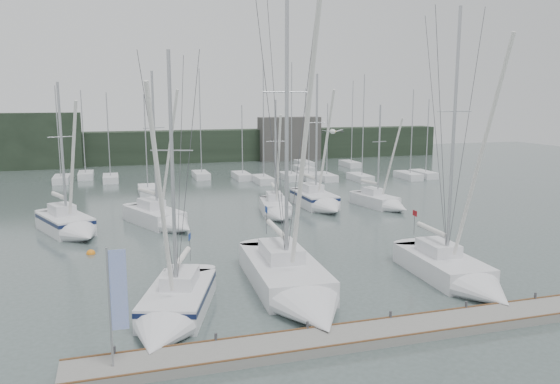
{
  "coord_description": "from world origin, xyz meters",
  "views": [
    {
      "loc": [
        -9.64,
        -24.91,
        10.27
      ],
      "look_at": [
        -0.46,
        5.0,
        4.79
      ],
      "focal_mm": 35.0,
      "sensor_mm": 36.0,
      "label": 1
    }
  ],
  "objects_px": {
    "sailboat_mid_d": "(320,202)",
    "buoy_b": "(281,241)",
    "sailboat_mid_a": "(72,227)",
    "sailboat_mid_e": "(384,203)",
    "sailboat_near_center": "(296,289)",
    "dock_banner": "(116,297)",
    "sailboat_near_right": "(461,277)",
    "sailboat_near_left": "(171,312)",
    "sailboat_mid_c": "(277,211)",
    "sailboat_mid_b": "(164,220)",
    "buoy_c": "(91,254)"
  },
  "relations": [
    {
      "from": "sailboat_near_right",
      "to": "sailboat_mid_a",
      "type": "relative_size",
      "value": 1.31
    },
    {
      "from": "buoy_b",
      "to": "sailboat_mid_a",
      "type": "bearing_deg",
      "value": 156.81
    },
    {
      "from": "sailboat_mid_c",
      "to": "buoy_b",
      "type": "bearing_deg",
      "value": -95.51
    },
    {
      "from": "sailboat_near_center",
      "to": "dock_banner",
      "type": "distance_m",
      "value": 10.51
    },
    {
      "from": "dock_banner",
      "to": "sailboat_near_center",
      "type": "bearing_deg",
      "value": 31.61
    },
    {
      "from": "dock_banner",
      "to": "sailboat_mid_a",
      "type": "bearing_deg",
      "value": 98.33
    },
    {
      "from": "sailboat_near_left",
      "to": "buoy_b",
      "type": "height_order",
      "value": "sailboat_near_left"
    },
    {
      "from": "sailboat_near_center",
      "to": "sailboat_mid_a",
      "type": "relative_size",
      "value": 1.46
    },
    {
      "from": "sailboat_mid_a",
      "to": "sailboat_mid_e",
      "type": "relative_size",
      "value": 1.19
    },
    {
      "from": "sailboat_mid_b",
      "to": "sailboat_mid_a",
      "type": "bearing_deg",
      "value": 160.49
    },
    {
      "from": "sailboat_near_center",
      "to": "sailboat_near_right",
      "type": "distance_m",
      "value": 9.32
    },
    {
      "from": "sailboat_mid_b",
      "to": "dock_banner",
      "type": "xyz_separation_m",
      "value": [
        -3.81,
        -23.31,
        2.49
      ]
    },
    {
      "from": "sailboat_mid_a",
      "to": "sailboat_mid_c",
      "type": "bearing_deg",
      "value": -17.31
    },
    {
      "from": "sailboat_near_center",
      "to": "sailboat_mid_e",
      "type": "xyz_separation_m",
      "value": [
        15.26,
        19.63,
        -0.11
      ]
    },
    {
      "from": "sailboat_mid_c",
      "to": "dock_banner",
      "type": "bearing_deg",
      "value": -109.87
    },
    {
      "from": "sailboat_near_right",
      "to": "sailboat_mid_b",
      "type": "xyz_separation_m",
      "value": [
        -14.24,
        18.72,
        0.03
      ]
    },
    {
      "from": "sailboat_near_left",
      "to": "sailboat_mid_c",
      "type": "height_order",
      "value": "sailboat_near_left"
    },
    {
      "from": "sailboat_mid_a",
      "to": "sailboat_mid_e",
      "type": "xyz_separation_m",
      "value": [
        27.11,
        2.1,
        -0.15
      ]
    },
    {
      "from": "sailboat_mid_e",
      "to": "buoy_b",
      "type": "xyz_separation_m",
      "value": [
        -12.57,
        -8.33,
        -0.51
      ]
    },
    {
      "from": "buoy_b",
      "to": "buoy_c",
      "type": "height_order",
      "value": "buoy_c"
    },
    {
      "from": "sailboat_mid_c",
      "to": "buoy_b",
      "type": "xyz_separation_m",
      "value": [
        -2.04,
        -7.86,
        -0.55
      ]
    },
    {
      "from": "sailboat_mid_b",
      "to": "sailboat_mid_c",
      "type": "bearing_deg",
      "value": -17.33
    },
    {
      "from": "sailboat_near_right",
      "to": "sailboat_mid_e",
      "type": "bearing_deg",
      "value": 76.11
    },
    {
      "from": "sailboat_mid_d",
      "to": "sailboat_mid_c",
      "type": "bearing_deg",
      "value": -158.38
    },
    {
      "from": "sailboat_near_left",
      "to": "sailboat_mid_e",
      "type": "distance_m",
      "value": 29.97
    },
    {
      "from": "sailboat_near_right",
      "to": "sailboat_mid_c",
      "type": "distance_m",
      "value": 20.34
    },
    {
      "from": "buoy_c",
      "to": "buoy_b",
      "type": "bearing_deg",
      "value": -2.85
    },
    {
      "from": "sailboat_mid_d",
      "to": "sailboat_near_left",
      "type": "bearing_deg",
      "value": -127.04
    },
    {
      "from": "sailboat_mid_a",
      "to": "buoy_b",
      "type": "height_order",
      "value": "sailboat_mid_a"
    },
    {
      "from": "sailboat_mid_d",
      "to": "dock_banner",
      "type": "relative_size",
      "value": 2.9
    },
    {
      "from": "sailboat_near_right",
      "to": "sailboat_mid_a",
      "type": "bearing_deg",
      "value": 141.77
    },
    {
      "from": "buoy_b",
      "to": "sailboat_mid_b",
      "type": "bearing_deg",
      "value": 138.53
    },
    {
      "from": "sailboat_mid_e",
      "to": "sailboat_mid_c",
      "type": "bearing_deg",
      "value": 170.97
    },
    {
      "from": "sailboat_mid_a",
      "to": "sailboat_mid_b",
      "type": "relative_size",
      "value": 0.93
    },
    {
      "from": "sailboat_near_right",
      "to": "sailboat_near_left",
      "type": "bearing_deg",
      "value": -176.04
    },
    {
      "from": "sailboat_near_left",
      "to": "sailboat_mid_d",
      "type": "bearing_deg",
      "value": 72.96
    },
    {
      "from": "sailboat_near_right",
      "to": "buoy_c",
      "type": "distance_m",
      "value": 23.34
    },
    {
      "from": "sailboat_mid_c",
      "to": "sailboat_mid_b",
      "type": "bearing_deg",
      "value": -164.45
    },
    {
      "from": "sailboat_mid_b",
      "to": "sailboat_near_center",
      "type": "bearing_deg",
      "value": -98.51
    },
    {
      "from": "sailboat_near_left",
      "to": "sailboat_near_center",
      "type": "bearing_deg",
      "value": 28.01
    },
    {
      "from": "sailboat_mid_d",
      "to": "buoy_b",
      "type": "height_order",
      "value": "sailboat_mid_d"
    },
    {
      "from": "sailboat_near_left",
      "to": "sailboat_mid_a",
      "type": "distance_m",
      "value": 19.38
    },
    {
      "from": "sailboat_mid_b",
      "to": "sailboat_mid_d",
      "type": "height_order",
      "value": "sailboat_mid_d"
    },
    {
      "from": "sailboat_mid_a",
      "to": "dock_banner",
      "type": "xyz_separation_m",
      "value": [
        3.09,
        -22.79,
        2.43
      ]
    },
    {
      "from": "sailboat_mid_d",
      "to": "buoy_b",
      "type": "relative_size",
      "value": 27.9
    },
    {
      "from": "sailboat_mid_a",
      "to": "sailboat_mid_c",
      "type": "height_order",
      "value": "sailboat_mid_a"
    },
    {
      "from": "sailboat_near_left",
      "to": "sailboat_mid_d",
      "type": "relative_size",
      "value": 1.0
    },
    {
      "from": "dock_banner",
      "to": "sailboat_near_right",
      "type": "bearing_deg",
      "value": 14.89
    },
    {
      "from": "buoy_b",
      "to": "buoy_c",
      "type": "xyz_separation_m",
      "value": [
        -13.02,
        0.65,
        0.0
      ]
    },
    {
      "from": "sailboat_near_left",
      "to": "buoy_b",
      "type": "xyz_separation_m",
      "value": [
        9.09,
        12.37,
        -0.57
      ]
    }
  ]
}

